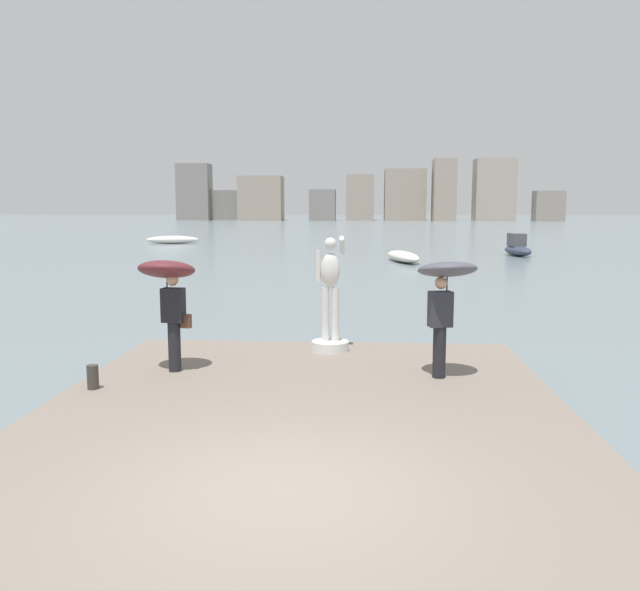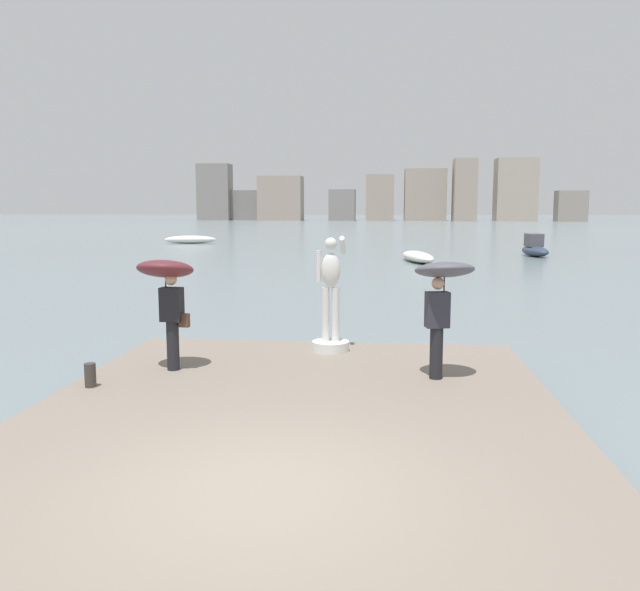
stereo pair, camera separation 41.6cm
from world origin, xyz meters
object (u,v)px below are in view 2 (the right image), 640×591
object	(u,v)px
statue_white_figure	(331,310)
onlooker_left	(167,282)
boat_mid	(418,257)
boat_near	(190,239)
mooring_bollard	(90,375)
boat_far	(535,248)
onlooker_right	(442,286)

from	to	relation	value
statue_white_figure	onlooker_left	xyz separation A→B (m)	(-2.74, -1.79, 0.72)
boat_mid	boat_near	bearing A→B (deg)	137.34
boat_mid	statue_white_figure	bearing A→B (deg)	-96.63
mooring_bollard	boat_far	bearing A→B (deg)	67.05
statue_white_figure	boat_far	distance (m)	33.34
boat_near	boat_mid	world-z (taller)	boat_near
onlooker_left	onlooker_right	bearing A→B (deg)	-1.64
boat_near	boat_mid	bearing A→B (deg)	-42.66
onlooker_left	boat_far	size ratio (longest dim) A/B	0.54
boat_near	boat_mid	distance (m)	26.02
onlooker_right	onlooker_left	bearing A→B (deg)	178.36
mooring_bollard	boat_near	world-z (taller)	mooring_bollard
statue_white_figure	boat_near	distance (m)	46.68
boat_near	boat_mid	size ratio (longest dim) A/B	0.87
statue_white_figure	boat_mid	world-z (taller)	statue_white_figure
onlooker_right	statue_white_figure	bearing A→B (deg)	136.44
mooring_bollard	boat_far	world-z (taller)	boat_far
onlooker_right	boat_mid	world-z (taller)	onlooker_right
statue_white_figure	onlooker_right	distance (m)	2.89
mooring_bollard	boat_mid	xyz separation A→B (m)	(6.69, 29.22, -0.28)
statue_white_figure	onlooker_right	xyz separation A→B (m)	(2.02, -1.93, 0.73)
boat_far	onlooker_left	bearing A→B (deg)	-112.40
onlooker_left	boat_near	distance (m)	47.54
onlooker_right	boat_far	size ratio (longest dim) A/B	0.54
onlooker_left	boat_mid	bearing A→B (deg)	78.31
onlooker_right	boat_near	world-z (taller)	onlooker_right
statue_white_figure	boat_near	size ratio (longest dim) A/B	0.49
mooring_bollard	boat_far	xyz separation A→B (m)	(14.61, 34.51, -0.08)
onlooker_left	statue_white_figure	bearing A→B (deg)	33.11
onlooker_right	mooring_bollard	distance (m)	5.94
boat_near	mooring_bollard	bearing A→B (deg)	-75.12
onlooker_left	boat_mid	world-z (taller)	onlooker_left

